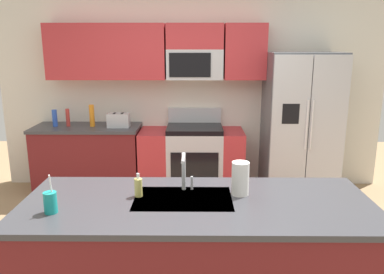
{
  "coord_description": "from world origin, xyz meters",
  "views": [
    {
      "loc": [
        0.05,
        -3.07,
        1.95
      ],
      "look_at": [
        0.02,
        0.6,
        1.05
      ],
      "focal_mm": 35.7,
      "sensor_mm": 36.0,
      "label": 1
    }
  ],
  "objects_px": {
    "pepper_mill": "(68,118)",
    "bottle_orange": "(92,116)",
    "refrigerator": "(300,126)",
    "toaster": "(119,120)",
    "drink_cup_teal": "(50,202)",
    "paper_towel_roll": "(240,178)",
    "bottle_blue": "(55,118)",
    "sink_faucet": "(184,169)",
    "range_oven": "(192,160)",
    "soap_dispenser": "(138,187)"
  },
  "relations": [
    {
      "from": "bottle_orange",
      "to": "sink_faucet",
      "type": "height_order",
      "value": "bottle_orange"
    },
    {
      "from": "bottle_orange",
      "to": "drink_cup_teal",
      "type": "relative_size",
      "value": 1.1
    },
    {
      "from": "range_oven",
      "to": "bottle_blue",
      "type": "xyz_separation_m",
      "value": [
        -1.78,
        -0.01,
        0.57
      ]
    },
    {
      "from": "soap_dispenser",
      "to": "pepper_mill",
      "type": "bearing_deg",
      "value": 118.2
    },
    {
      "from": "bottle_orange",
      "to": "toaster",
      "type": "bearing_deg",
      "value": -6.93
    },
    {
      "from": "soap_dispenser",
      "to": "bottle_orange",
      "type": "bearing_deg",
      "value": 111.91
    },
    {
      "from": "refrigerator",
      "to": "soap_dispenser",
      "type": "relative_size",
      "value": 10.88
    },
    {
      "from": "bottle_orange",
      "to": "sink_faucet",
      "type": "relative_size",
      "value": 1.01
    },
    {
      "from": "bottle_blue",
      "to": "paper_towel_roll",
      "type": "bearing_deg",
      "value": -46.97
    },
    {
      "from": "range_oven",
      "to": "drink_cup_teal",
      "type": "xyz_separation_m",
      "value": [
        -0.87,
        -2.63,
        0.53
      ]
    },
    {
      "from": "range_oven",
      "to": "paper_towel_roll",
      "type": "distance_m",
      "value": 2.41
    },
    {
      "from": "bottle_blue",
      "to": "drink_cup_teal",
      "type": "relative_size",
      "value": 0.85
    },
    {
      "from": "range_oven",
      "to": "bottle_orange",
      "type": "distance_m",
      "value": 1.43
    },
    {
      "from": "bottle_blue",
      "to": "drink_cup_teal",
      "type": "xyz_separation_m",
      "value": [
        0.91,
        -2.62,
        -0.04
      ]
    },
    {
      "from": "range_oven",
      "to": "pepper_mill",
      "type": "relative_size",
      "value": 5.94
    },
    {
      "from": "refrigerator",
      "to": "bottle_orange",
      "type": "relative_size",
      "value": 6.51
    },
    {
      "from": "soap_dispenser",
      "to": "paper_towel_roll",
      "type": "xyz_separation_m",
      "value": [
        0.72,
        0.04,
        0.05
      ]
    },
    {
      "from": "toaster",
      "to": "bottle_blue",
      "type": "relative_size",
      "value": 1.28
    },
    {
      "from": "sink_faucet",
      "to": "paper_towel_roll",
      "type": "bearing_deg",
      "value": -9.16
    },
    {
      "from": "pepper_mill",
      "to": "sink_faucet",
      "type": "xyz_separation_m",
      "value": [
        1.58,
        -2.25,
        0.05
      ]
    },
    {
      "from": "toaster",
      "to": "paper_towel_roll",
      "type": "relative_size",
      "value": 1.17
    },
    {
      "from": "pepper_mill",
      "to": "bottle_orange",
      "type": "distance_m",
      "value": 0.32
    },
    {
      "from": "drink_cup_teal",
      "to": "paper_towel_roll",
      "type": "bearing_deg",
      "value": 14.37
    },
    {
      "from": "bottle_blue",
      "to": "sink_faucet",
      "type": "height_order",
      "value": "sink_faucet"
    },
    {
      "from": "toaster",
      "to": "pepper_mill",
      "type": "bearing_deg",
      "value": 175.75
    },
    {
      "from": "bottle_blue",
      "to": "bottle_orange",
      "type": "distance_m",
      "value": 0.49
    },
    {
      "from": "pepper_mill",
      "to": "sink_faucet",
      "type": "relative_size",
      "value": 0.81
    },
    {
      "from": "range_oven",
      "to": "drink_cup_teal",
      "type": "distance_m",
      "value": 2.82
    },
    {
      "from": "drink_cup_teal",
      "to": "toaster",
      "type": "bearing_deg",
      "value": 91.59
    },
    {
      "from": "refrigerator",
      "to": "bottle_blue",
      "type": "relative_size",
      "value": 8.46
    },
    {
      "from": "bottle_blue",
      "to": "bottle_orange",
      "type": "height_order",
      "value": "bottle_orange"
    },
    {
      "from": "refrigerator",
      "to": "drink_cup_teal",
      "type": "height_order",
      "value": "refrigerator"
    },
    {
      "from": "refrigerator",
      "to": "toaster",
      "type": "distance_m",
      "value": 2.34
    },
    {
      "from": "bottle_blue",
      "to": "refrigerator",
      "type": "bearing_deg",
      "value": -1.09
    },
    {
      "from": "drink_cup_teal",
      "to": "paper_towel_roll",
      "type": "relative_size",
      "value": 1.08
    },
    {
      "from": "range_oven",
      "to": "bottle_blue",
      "type": "distance_m",
      "value": 1.87
    },
    {
      "from": "pepper_mill",
      "to": "sink_faucet",
      "type": "distance_m",
      "value": 2.75
    },
    {
      "from": "drink_cup_teal",
      "to": "bottle_orange",
      "type": "bearing_deg",
      "value": 99.22
    },
    {
      "from": "drink_cup_teal",
      "to": "soap_dispenser",
      "type": "height_order",
      "value": "drink_cup_teal"
    },
    {
      "from": "sink_faucet",
      "to": "drink_cup_teal",
      "type": "height_order",
      "value": "sink_faucet"
    },
    {
      "from": "pepper_mill",
      "to": "drink_cup_teal",
      "type": "relative_size",
      "value": 0.89
    },
    {
      "from": "toaster",
      "to": "soap_dispenser",
      "type": "distance_m",
      "value": 2.38
    },
    {
      "from": "pepper_mill",
      "to": "bottle_orange",
      "type": "xyz_separation_m",
      "value": [
        0.32,
        -0.01,
        0.03
      ]
    },
    {
      "from": "toaster",
      "to": "bottle_blue",
      "type": "bearing_deg",
      "value": 177.21
    },
    {
      "from": "range_oven",
      "to": "paper_towel_roll",
      "type": "height_order",
      "value": "paper_towel_roll"
    },
    {
      "from": "bottle_blue",
      "to": "toaster",
      "type": "bearing_deg",
      "value": -2.79
    },
    {
      "from": "soap_dispenser",
      "to": "paper_towel_roll",
      "type": "bearing_deg",
      "value": 3.37
    },
    {
      "from": "range_oven",
      "to": "toaster",
      "type": "bearing_deg",
      "value": -176.82
    },
    {
      "from": "refrigerator",
      "to": "pepper_mill",
      "type": "height_order",
      "value": "refrigerator"
    },
    {
      "from": "sink_faucet",
      "to": "paper_towel_roll",
      "type": "distance_m",
      "value": 0.41
    }
  ]
}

